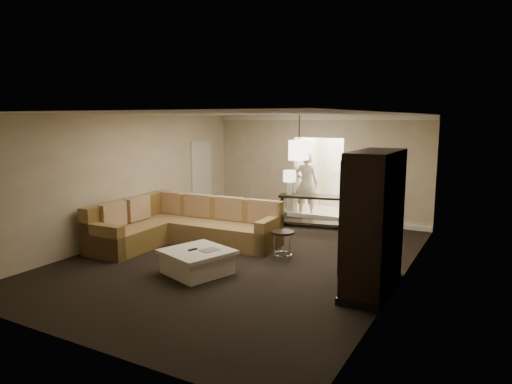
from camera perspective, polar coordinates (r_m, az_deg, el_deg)
The scene contains 19 objects.
ground at distance 9.11m, azimuth -1.64°, elevation -8.14°, with size 8.00×8.00×0.00m, color black.
wall_back at distance 12.38m, azimuth 7.73°, elevation 3.03°, with size 6.00×0.04×2.80m, color beige.
wall_front at distance 5.78m, azimuth -22.24°, elevation -4.68°, with size 6.00×0.04×2.80m, color beige.
wall_left at distance 10.62m, azimuth -15.79°, elevation 1.74°, with size 0.04×8.00×2.80m, color beige.
wall_right at distance 7.74m, azimuth 17.85°, elevation -1.03°, with size 0.04×8.00×2.80m, color beige.
ceiling at distance 8.70m, azimuth -1.72°, elevation 9.75°, with size 6.00×8.00×0.02m, color silver.
crown_molding at distance 12.27m, azimuth 7.78°, elevation 9.19°, with size 6.00×0.10×0.12m, color white.
baseboard at distance 12.55m, azimuth 7.52°, elevation -3.09°, with size 6.00×0.10×0.12m, color white.
side_door at distance 12.78m, azimuth -6.82°, elevation 1.65°, with size 0.05×0.90×2.10m, color silver.
foyer at distance 13.65m, azimuth 9.75°, elevation 3.13°, with size 1.44×2.02×2.80m.
sectional_sofa at distance 10.10m, azimuth -9.28°, elevation -4.19°, with size 3.36×2.68×0.99m.
coffee_table at distance 8.21m, azimuth -7.35°, elevation -8.58°, with size 1.34×1.34×0.44m.
console_table at distance 11.53m, azimuth 8.06°, elevation -2.08°, with size 2.12×0.91×0.80m.
armoire at distance 7.30m, azimuth 14.42°, elevation -4.12°, with size 0.67×1.55×2.24m.
drink_table at distance 8.90m, azimuth 3.35°, elevation -5.91°, with size 0.45×0.45×0.56m.
table_lamp_left at distance 11.55m, azimuth 4.21°, elevation 1.68°, with size 0.32×0.32×0.61m.
table_lamp_right at distance 11.33m, azimuth 12.15°, elevation 1.35°, with size 0.32×0.32×0.61m.
pendant_light at distance 11.14m, azimuth 5.38°, elevation 5.24°, with size 0.38×0.38×1.09m.
person at distance 12.87m, azimuth 6.31°, elevation 1.46°, with size 0.72×0.48×1.98m, color beige.
Camera 1 is at (4.40, -7.50, 2.72)m, focal length 32.00 mm.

